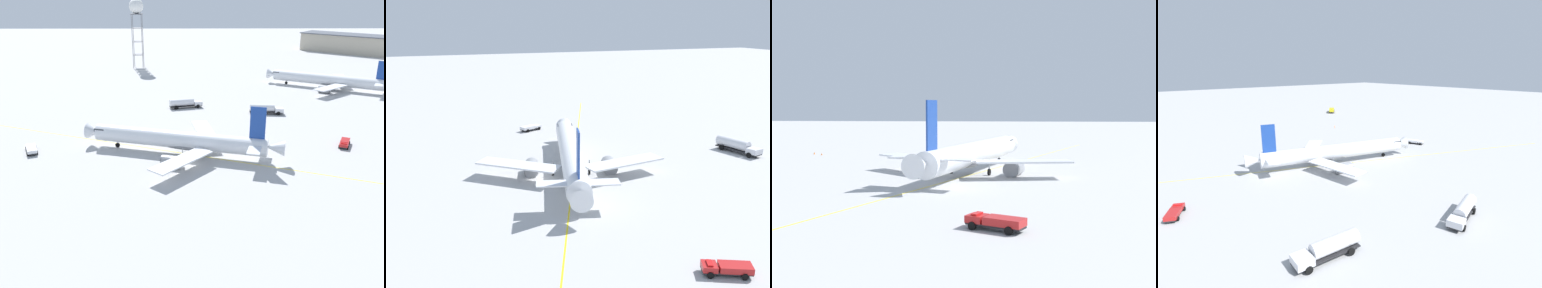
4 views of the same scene
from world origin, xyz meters
The scene contains 7 objects.
ground_plane centered at (0.00, 0.00, 0.00)m, with size 600.00×600.00×0.00m, color #B2B2B2.
airliner_main centered at (-5.75, -1.68, 3.12)m, with size 32.63×44.13×12.18m.
ops_pickup_truck centered at (-10.22, 36.22, 0.81)m, with size 5.70×4.05×1.41m.
pushback_tug_truck centered at (-7.04, -35.11, 0.81)m, with size 5.75×4.07×1.30m.
taxiway_centreline centered at (-5.13, 1.18, 0.00)m, with size 56.32×136.37×0.01m.
safety_cone_near centered at (31.07, -30.11, 0.28)m, with size 0.36×0.36×0.55m.
safety_cone_mid centered at (33.56, -31.99, 0.28)m, with size 0.36×0.36×0.55m.
Camera 3 is at (-10.95, 79.91, 11.10)m, focal length 46.05 mm.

